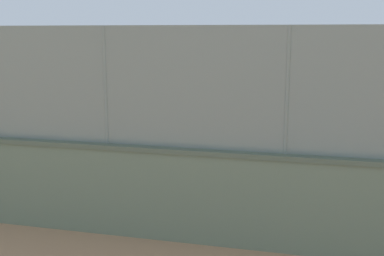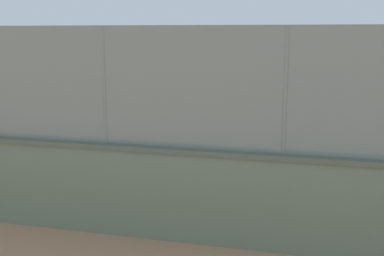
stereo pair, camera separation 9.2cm
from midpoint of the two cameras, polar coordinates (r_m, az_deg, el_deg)
name	(u,v)px [view 2 (the right image)]	position (r m, az deg, el deg)	size (l,w,h in m)	color
ground_plane	(226,128)	(18.17, 4.22, 0.01)	(260.00, 260.00, 0.00)	tan
perimeter_wall	(281,202)	(8.09, 10.81, -8.54)	(31.06, 1.18, 1.63)	slate
fence_panel_on_wall	(286,91)	(7.67, 11.30, 4.32)	(30.50, 0.82, 2.01)	gray
player_at_service_line	(76,138)	(11.95, -13.26, -1.18)	(0.85, 1.12, 1.72)	black
player_baseline_waiting	(249,126)	(13.26, 6.93, 0.26)	(0.79, 1.24, 1.72)	#B2B2B2
sports_ball	(31,182)	(12.11, -18.23, -6.08)	(0.09, 0.09, 0.09)	white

